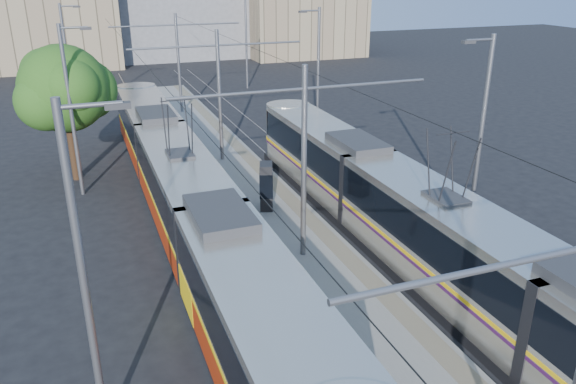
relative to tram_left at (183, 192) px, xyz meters
name	(u,v)px	position (x,y,z in m)	size (l,w,h in m)	color
platform	(237,179)	(3.60, 4.75, -1.55)	(4.00, 50.00, 0.30)	gray
tactile_strip_left	(209,180)	(2.15, 4.75, -1.40)	(0.70, 50.00, 0.01)	gray
tactile_strip_right	(264,173)	(5.05, 4.75, -1.40)	(0.70, 50.00, 0.01)	gray
rails	(237,181)	(3.60, 4.75, -1.69)	(8.71, 70.00, 0.03)	gray
tram_left	(183,192)	(0.00, 0.00, 0.00)	(2.43, 32.35, 5.50)	black
tram_right	(441,239)	(7.20, -7.60, 0.15)	(2.43, 30.98, 5.50)	black
catenary	(251,107)	(3.60, 1.90, 2.82)	(9.20, 70.00, 7.00)	slate
street_lamps	(215,86)	(3.60, 8.75, 2.48)	(15.18, 38.22, 8.00)	slate
shelter	(266,185)	(3.70, 0.29, -0.31)	(0.85, 1.08, 2.09)	black
tree	(70,89)	(-3.84, 8.24, 2.95)	(4.74, 4.38, 6.88)	#382314
building_right	(301,6)	(23.60, 45.75, 4.19)	(14.28, 10.20, 11.77)	gray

